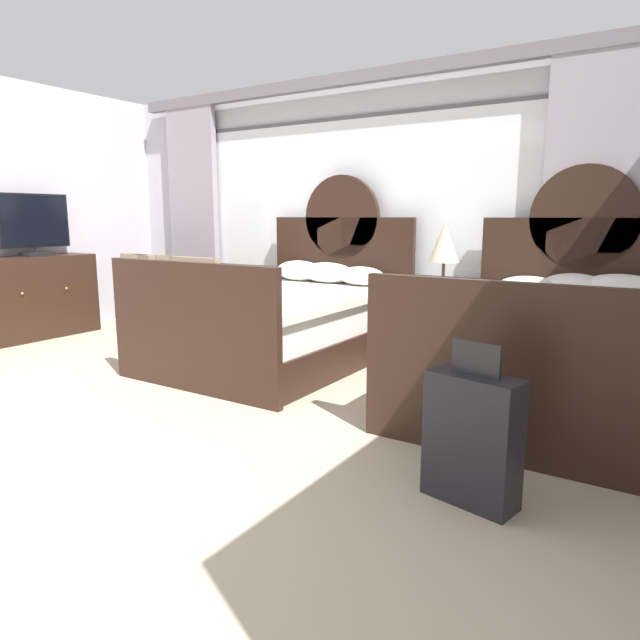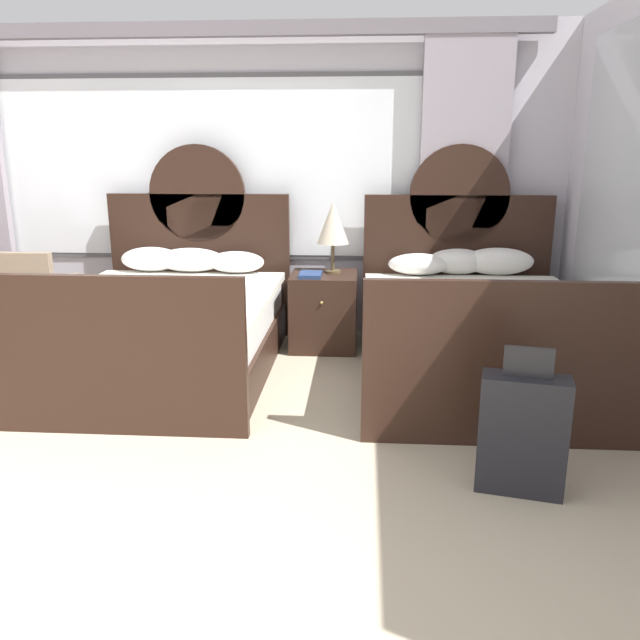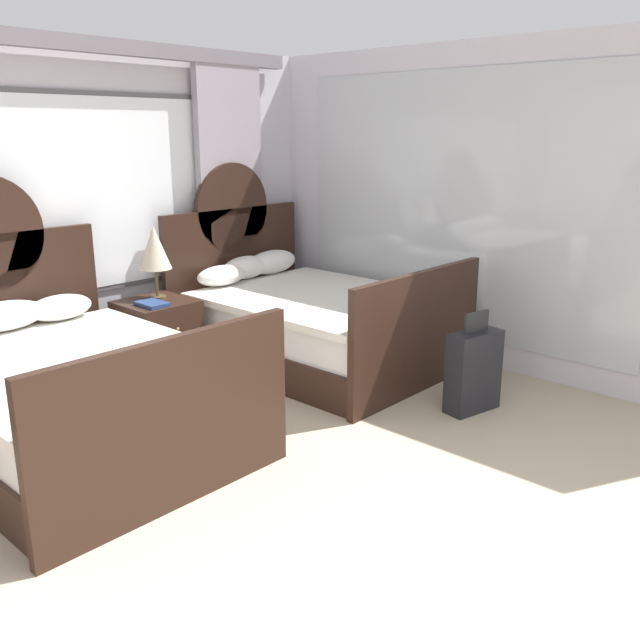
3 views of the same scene
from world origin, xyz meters
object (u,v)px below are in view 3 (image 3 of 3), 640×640
(bed_near_window, at_px, (68,391))
(table_lamp_on_nightstand, at_px, (154,249))
(book_on_nightstand, at_px, (152,304))
(suitcase_on_floor, at_px, (473,371))
(bed_near_mirror, at_px, (310,320))
(nightstand_between_beds, at_px, (158,338))

(bed_near_window, height_order, table_lamp_on_nightstand, bed_near_window)
(book_on_nightstand, relative_size, suitcase_on_floor, 0.35)
(bed_near_mirror, height_order, nightstand_between_beds, bed_near_mirror)
(bed_near_window, xyz_separation_m, suitcase_on_floor, (2.26, -1.65, -0.06))
(bed_near_mirror, xyz_separation_m, book_on_nightstand, (-1.25, 0.56, 0.29))
(bed_near_window, bearing_deg, book_on_nightstand, 28.19)
(bed_near_window, distance_m, suitcase_on_floor, 2.80)
(book_on_nightstand, bearing_deg, table_lamp_on_nightstand, 46.21)
(bed_near_mirror, distance_m, nightstand_between_beds, 1.32)
(bed_near_mirror, distance_m, book_on_nightstand, 1.40)
(bed_near_mirror, bearing_deg, book_on_nightstand, 155.90)
(table_lamp_on_nightstand, height_order, book_on_nightstand, table_lamp_on_nightstand)
(bed_near_mirror, bearing_deg, suitcase_on_floor, -90.73)
(nightstand_between_beds, distance_m, book_on_nightstand, 0.37)
(bed_near_mirror, height_order, suitcase_on_floor, bed_near_mirror)
(suitcase_on_floor, bearing_deg, table_lamp_on_nightstand, 113.71)
(bed_near_mirror, bearing_deg, nightstand_between_beds, 149.66)
(bed_near_window, bearing_deg, nightstand_between_beds, 30.28)
(nightstand_between_beds, bearing_deg, suitcase_on_floor, -64.20)
(nightstand_between_beds, xyz_separation_m, book_on_nightstand, (-0.10, -0.11, 0.34))
(nightstand_between_beds, height_order, table_lamp_on_nightstand, table_lamp_on_nightstand)
(table_lamp_on_nightstand, bearing_deg, suitcase_on_floor, -66.29)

